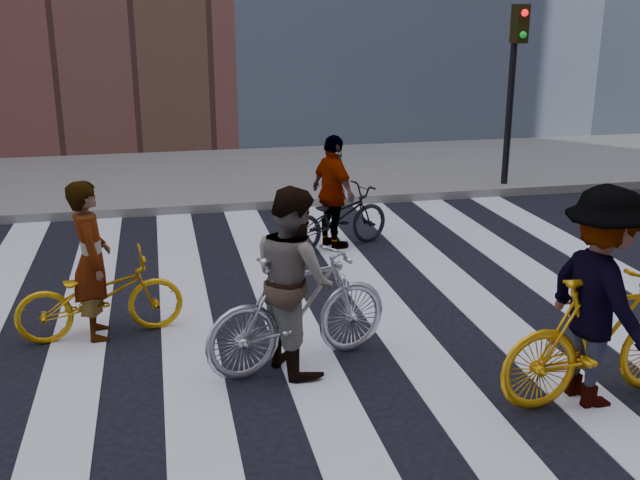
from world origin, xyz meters
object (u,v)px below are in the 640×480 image
object	(u,v)px
bike_yellow_right	(601,339)
rider_mid	(294,279)
traffic_signal	(515,66)
rider_rear	(333,193)
bike_yellow_left	(100,296)
rider_left	(91,261)
bike_dark_rear	(337,218)
bike_silver_mid	(299,310)
rider_right	(601,297)

from	to	relation	value
bike_yellow_right	rider_mid	xyz separation A→B (m)	(-2.43, 1.19, 0.30)
traffic_signal	rider_rear	bearing A→B (deg)	-146.38
traffic_signal	rider_mid	distance (m)	8.05
bike_yellow_left	rider_left	size ratio (longest dim) A/B	1.01
traffic_signal	bike_yellow_left	size ratio (longest dim) A/B	1.99
bike_yellow_left	bike_dark_rear	xyz separation A→B (m)	(3.07, 2.38, 0.00)
bike_silver_mid	bike_dark_rear	xyz separation A→B (m)	(1.20, 3.48, -0.13)
rider_right	rider_rear	size ratio (longest dim) A/B	1.18
traffic_signal	bike_yellow_left	xyz separation A→B (m)	(-6.91, -4.97, -1.84)
bike_yellow_left	bike_yellow_right	size ratio (longest dim) A/B	0.88
bike_yellow_right	rider_rear	distance (m)	4.84
rider_right	bike_silver_mid	bearing A→B (deg)	58.13
traffic_signal	rider_right	xyz separation A→B (m)	(-2.72, -7.26, -1.33)
bike_yellow_left	bike_silver_mid	xyz separation A→B (m)	(1.87, -1.10, 0.13)
bike_dark_rear	rider_mid	bearing A→B (deg)	140.20
rider_mid	rider_rear	size ratio (longest dim) A/B	1.09
bike_yellow_right	bike_yellow_left	bearing A→B (deg)	56.83
bike_yellow_right	rider_right	world-z (taller)	rider_right
bike_yellow_left	bike_dark_rear	distance (m)	3.89
bike_yellow_right	rider_left	distance (m)	4.88
traffic_signal	bike_silver_mid	bearing A→B (deg)	-129.73
rider_mid	bike_silver_mid	bearing A→B (deg)	-107.81
rider_mid	rider_right	xyz separation A→B (m)	(2.38, -1.19, 0.08)
bike_silver_mid	rider_rear	world-z (taller)	rider_rear
bike_silver_mid	bike_dark_rear	size ratio (longest dim) A/B	1.13
bike_dark_rear	rider_rear	size ratio (longest dim) A/B	1.04
traffic_signal	bike_yellow_right	size ratio (longest dim) A/B	1.75
bike_yellow_left	rider_rear	xyz separation A→B (m)	(3.02, 2.38, 0.37)
bike_yellow_left	rider_left	xyz separation A→B (m)	(-0.05, 0.00, 0.39)
rider_mid	rider_right	world-z (taller)	rider_right
rider_left	bike_yellow_right	bearing A→B (deg)	-125.38
traffic_signal	rider_mid	world-z (taller)	traffic_signal
bike_silver_mid	bike_yellow_right	bearing A→B (deg)	-134.35
rider_right	traffic_signal	bearing A→B (deg)	-25.35
bike_yellow_left	rider_left	world-z (taller)	rider_left
bike_dark_rear	rider_right	xyz separation A→B (m)	(1.13, -4.67, 0.51)
rider_right	bike_yellow_right	bearing A→B (deg)	-94.84
bike_yellow_left	rider_right	distance (m)	4.81
bike_silver_mid	bike_dark_rear	world-z (taller)	bike_silver_mid
traffic_signal	bike_silver_mid	xyz separation A→B (m)	(-5.04, -6.07, -1.71)
bike_yellow_right	rider_rear	world-z (taller)	rider_rear
rider_left	traffic_signal	bearing A→B (deg)	-61.83
bike_silver_mid	rider_right	world-z (taller)	rider_right
bike_yellow_right	bike_dark_rear	size ratio (longest dim) A/B	1.13
rider_rear	traffic_signal	bearing A→B (deg)	-76.40
traffic_signal	bike_dark_rear	world-z (taller)	traffic_signal
traffic_signal	rider_right	world-z (taller)	traffic_signal
bike_yellow_right	traffic_signal	bearing A→B (deg)	-25.00
bike_yellow_right	rider_left	xyz separation A→B (m)	(-4.30, 2.29, 0.25)
bike_dark_rear	rider_mid	world-z (taller)	rider_mid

